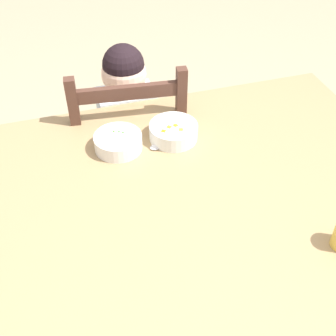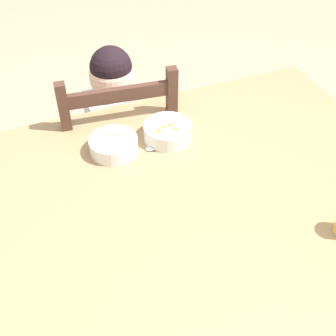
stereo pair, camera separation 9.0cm
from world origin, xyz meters
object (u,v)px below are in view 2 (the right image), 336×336
(dining_table, at_px, (183,217))
(dining_chair, at_px, (120,159))
(child_figure, at_px, (118,126))
(bowl_of_carrots, at_px, (168,131))
(spoon, at_px, (157,146))
(bowl_of_peas, at_px, (114,145))

(dining_table, bearing_deg, dining_chair, 93.91)
(dining_table, height_order, child_figure, child_figure)
(dining_table, height_order, bowl_of_carrots, bowl_of_carrots)
(spoon, bearing_deg, bowl_of_carrots, 32.39)
(bowl_of_peas, height_order, spoon, bowl_of_peas)
(bowl_of_peas, bearing_deg, child_figure, 72.04)
(spoon, bearing_deg, dining_chair, 98.65)
(dining_table, relative_size, child_figure, 1.55)
(child_figure, distance_m, bowl_of_peas, 0.34)
(dining_chair, distance_m, spoon, 0.45)
(dining_chair, bearing_deg, child_figure, -45.51)
(bowl_of_peas, distance_m, spoon, 0.14)
(dining_table, xyz_separation_m, child_figure, (-0.03, 0.57, -0.04))
(dining_table, xyz_separation_m, bowl_of_carrots, (0.06, 0.28, 0.12))
(dining_chair, xyz_separation_m, bowl_of_peas, (-0.09, -0.30, 0.33))
(bowl_of_peas, xyz_separation_m, bowl_of_carrots, (0.19, -0.00, 0.00))
(spoon, bearing_deg, child_figure, 97.79)
(child_figure, relative_size, spoon, 6.89)
(bowl_of_peas, height_order, bowl_of_carrots, same)
(dining_chair, relative_size, bowl_of_peas, 5.90)
(bowl_of_peas, relative_size, bowl_of_carrots, 0.96)
(dining_chair, bearing_deg, bowl_of_carrots, -71.37)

